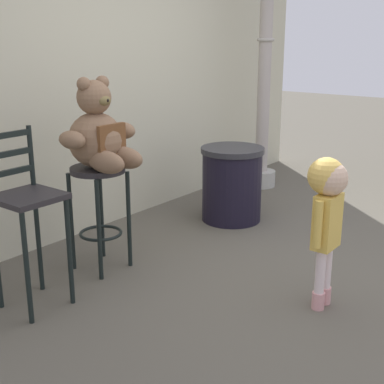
{
  "coord_description": "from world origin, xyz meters",
  "views": [
    {
      "loc": [
        -3.29,
        -1.62,
        1.68
      ],
      "look_at": [
        -0.55,
        0.51,
        0.66
      ],
      "focal_mm": 49.94,
      "sensor_mm": 36.0,
      "label": 1
    }
  ],
  "objects": [
    {
      "name": "lamppost",
      "position": [
        1.93,
        1.43,
        1.12
      ],
      "size": [
        0.34,
        0.34,
        2.83
      ],
      "color": "#AEADA5",
      "rests_on": "ground_plane"
    },
    {
      "name": "teddy_bear",
      "position": [
        -0.77,
        1.16,
        1.01
      ],
      "size": [
        0.61,
        0.55,
        0.64
      ],
      "color": "#836247",
      "rests_on": "bar_stool_with_teddy"
    },
    {
      "name": "child_walking",
      "position": [
        -0.32,
        -0.36,
        0.71
      ],
      "size": [
        0.31,
        0.25,
        0.98
      ],
      "rotation": [
        0.0,
        0.0,
        -1.95
      ],
      "color": "pink",
      "rests_on": "ground_plane"
    },
    {
      "name": "bar_chair_empty",
      "position": [
        -1.44,
        1.12,
        0.66
      ],
      "size": [
        0.38,
        0.38,
        1.14
      ],
      "color": "#272426",
      "rests_on": "ground_plane"
    },
    {
      "name": "trash_bin",
      "position": [
        0.73,
        1.03,
        0.35
      ],
      "size": [
        0.59,
        0.59,
        0.7
      ],
      "color": "black",
      "rests_on": "ground_plane"
    },
    {
      "name": "bar_stool_with_teddy",
      "position": [
        -0.77,
        1.2,
        0.56
      ],
      "size": [
        0.4,
        0.4,
        0.78
      ],
      "color": "#272426",
      "rests_on": "ground_plane"
    },
    {
      "name": "ground_plane",
      "position": [
        0.0,
        0.0,
        0.0
      ],
      "size": [
        24.0,
        24.0,
        0.0
      ],
      "primitive_type": "plane",
      "color": "#585347"
    },
    {
      "name": "building_wall",
      "position": [
        0.0,
        2.03,
        1.92
      ],
      "size": [
        6.37,
        0.3,
        3.84
      ],
      "primitive_type": "cube",
      "color": "beige",
      "rests_on": "ground_plane"
    }
  ]
}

